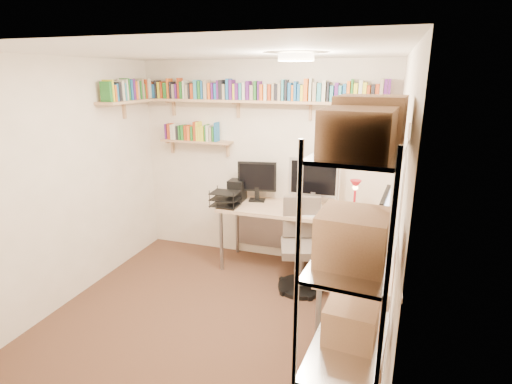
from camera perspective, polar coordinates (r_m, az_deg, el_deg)
ground at (r=4.23m, az=-5.58°, el=-16.93°), size 3.20×3.20×0.00m
room_shell at (r=3.62m, az=-6.18°, el=4.01°), size 3.24×3.04×2.52m
wall_shelves at (r=4.90m, az=-4.48°, el=12.89°), size 3.12×1.09×0.80m
corner_desk at (r=4.48m, az=7.17°, el=-3.69°), size 2.14×2.04×1.39m
office_chair at (r=4.52m, az=6.51°, el=-8.44°), size 0.56×0.57×1.03m
wire_rack at (r=2.26m, az=14.22°, el=-4.62°), size 0.51×0.92×2.21m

